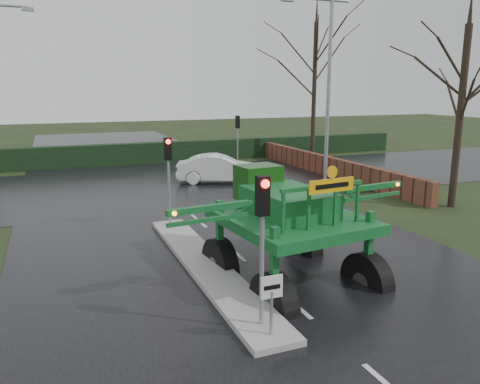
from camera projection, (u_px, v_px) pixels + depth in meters
name	position (u px, v px, depth m)	size (l,w,h in m)	color
ground	(291.00, 302.00, 11.87)	(140.00, 140.00, 0.00)	black
road_main	(185.00, 210.00, 20.92)	(14.00, 80.00, 0.02)	black
road_cross	(157.00, 185.00, 26.35)	(80.00, 12.00, 0.02)	black
median_island	(206.00, 266.00, 14.09)	(1.20, 10.00, 0.16)	gray
hedge_row	(133.00, 154.00, 33.43)	(44.00, 0.90, 1.50)	black
brick_wall	(318.00, 163.00, 30.06)	(0.40, 20.00, 1.20)	#592D1E
keep_left_sign	(272.00, 296.00, 9.80)	(0.50, 0.07, 1.35)	gray
traffic_signal_near	(262.00, 219.00, 9.92)	(0.26, 0.33, 3.52)	gray
traffic_signal_mid	(168.00, 162.00, 17.61)	(0.26, 0.33, 3.52)	gray
traffic_signal_far	(238.00, 129.00, 31.80)	(0.26, 0.33, 3.52)	gray
street_light_right	(324.00, 75.00, 24.43)	(3.85, 0.30, 10.00)	gray
tree_right_near	(462.00, 91.00, 20.38)	(5.60, 5.60, 9.64)	black
tree_right_far	(315.00, 72.00, 34.23)	(7.00, 7.00, 12.05)	black
crop_sprayer	(271.00, 225.00, 11.42)	(7.66, 5.14, 4.30)	black
white_sedan	(219.00, 182.00, 27.03)	(1.69, 4.85, 1.60)	white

